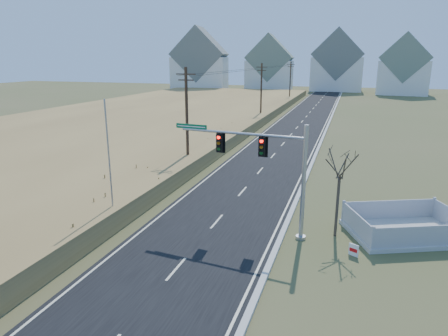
# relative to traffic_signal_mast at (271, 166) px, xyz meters

# --- Properties ---
(ground) EXTENTS (260.00, 260.00, 0.00)m
(ground) POSITION_rel_traffic_signal_mast_xyz_m (-3.38, -3.44, -4.01)
(ground) COLOR #474F26
(ground) RESTS_ON ground
(road) EXTENTS (8.00, 180.00, 0.06)m
(road) POSITION_rel_traffic_signal_mast_xyz_m (-3.38, 46.56, -3.98)
(road) COLOR black
(road) RESTS_ON ground
(curb) EXTENTS (0.30, 180.00, 0.18)m
(curb) POSITION_rel_traffic_signal_mast_xyz_m (0.77, 46.56, -3.92)
(curb) COLOR #B2AFA8
(curb) RESTS_ON ground
(reed_marsh) EXTENTS (38.00, 110.00, 1.30)m
(reed_marsh) POSITION_rel_traffic_signal_mast_xyz_m (-27.38, 36.56, -3.36)
(reed_marsh) COLOR #AB8C4D
(reed_marsh) RESTS_ON ground
(utility_pole_near) EXTENTS (1.80, 0.26, 9.00)m
(utility_pole_near) POSITION_rel_traffic_signal_mast_xyz_m (-9.88, 11.56, 0.67)
(utility_pole_near) COLOR #422D1E
(utility_pole_near) RESTS_ON ground
(utility_pole_mid) EXTENTS (1.80, 0.26, 9.00)m
(utility_pole_mid) POSITION_rel_traffic_signal_mast_xyz_m (-9.88, 41.56, 0.67)
(utility_pole_mid) COLOR #422D1E
(utility_pole_mid) RESTS_ON ground
(utility_pole_far) EXTENTS (1.80, 0.26, 9.00)m
(utility_pole_far) POSITION_rel_traffic_signal_mast_xyz_m (-9.88, 71.56, 0.67)
(utility_pole_far) COLOR #422D1E
(utility_pole_far) RESTS_ON ground
(condo_nw) EXTENTS (17.69, 13.38, 19.05)m
(condo_nw) POSITION_rel_traffic_signal_mast_xyz_m (-41.38, 96.56, 3.69)
(condo_nw) COLOR silver
(condo_nw) RESTS_ON ground
(condo_nnw) EXTENTS (14.93, 11.17, 17.03)m
(condo_nnw) POSITION_rel_traffic_signal_mast_xyz_m (-21.38, 104.56, 2.93)
(condo_nnw) COLOR silver
(condo_nnw) RESTS_ON ground
(condo_n) EXTENTS (15.27, 10.20, 18.54)m
(condo_n) POSITION_rel_traffic_signal_mast_xyz_m (-1.38, 108.56, 3.60)
(condo_n) COLOR silver
(condo_n) RESTS_ON ground
(condo_ne) EXTENTS (14.12, 10.51, 16.52)m
(condo_ne) POSITION_rel_traffic_signal_mast_xyz_m (16.62, 100.56, 2.83)
(condo_ne) COLOR silver
(condo_ne) RESTS_ON ground
(traffic_signal_mast) EXTENTS (8.01, 1.16, 6.41)m
(traffic_signal_mast) POSITION_rel_traffic_signal_mast_xyz_m (0.00, 0.00, 0.00)
(traffic_signal_mast) COLOR #9EA0A5
(traffic_signal_mast) RESTS_ON ground
(fence_enclosure) EXTENTS (7.21, 6.22, 1.38)m
(fence_enclosure) POSITION_rel_traffic_signal_mast_xyz_m (7.38, 2.12, -3.73)
(fence_enclosure) COLOR #B7B5AD
(fence_enclosure) RESTS_ON ground
(open_sign) EXTENTS (0.48, 0.28, 0.64)m
(open_sign) POSITION_rel_traffic_signal_mast_xyz_m (4.62, -1.44, -3.67)
(open_sign) COLOR white
(open_sign) RESTS_ON ground
(flagpole) EXTENTS (0.34, 0.34, 7.56)m
(flagpole) POSITION_rel_traffic_signal_mast_xyz_m (-9.04, -1.86, -0.99)
(flagpole) COLOR #B7B5AD
(flagpole) RESTS_ON ground
(bare_tree) EXTENTS (2.01, 2.01, 5.33)m
(bare_tree) POSITION_rel_traffic_signal_mast_xyz_m (3.62, 0.80, 0.28)
(bare_tree) COLOR #4C3F33
(bare_tree) RESTS_ON ground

